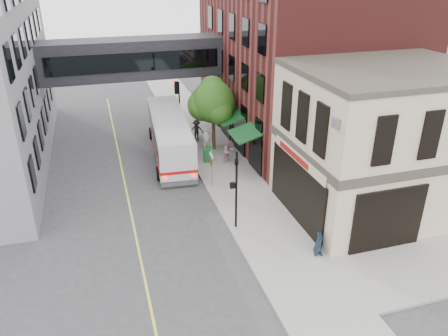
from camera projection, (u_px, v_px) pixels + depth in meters
ground at (241, 251)px, 22.36m from camera, size 120.00×120.00×0.00m
sidewalk_main at (208, 145)px, 34.96m from camera, size 4.00×60.00×0.15m
corner_building at (381, 142)px, 24.62m from camera, size 10.19×8.12×8.45m
brick_building at (300, 50)px, 34.93m from camera, size 13.76×18.00×14.00m
skyway_bridge at (132, 58)px, 34.36m from camera, size 14.00×3.18×3.00m
traffic_signal_near at (236, 181)px, 22.91m from camera, size 0.44×0.22×4.60m
traffic_signal_far at (178, 97)px, 35.70m from camera, size 0.53×0.28×4.50m
street_sign_pole at (211, 161)px, 27.69m from camera, size 0.08×0.75×3.00m
street_tree at (212, 101)px, 32.69m from camera, size 3.80×3.20×5.60m
lane_marking at (124, 179)px, 29.70m from camera, size 0.12×40.00×0.01m
bus at (170, 134)px, 32.72m from camera, size 3.39×11.37×3.02m
pedestrian_a at (207, 139)px, 33.42m from camera, size 0.79×0.62×1.91m
pedestrian_b at (228, 151)px, 31.50m from camera, size 1.01×0.89×1.73m
pedestrian_c at (197, 130)px, 35.26m from camera, size 1.25×0.85×1.78m
newspaper_box at (207, 155)px, 31.75m from camera, size 0.56×0.51×1.03m
sandwich_board at (319, 244)px, 21.71m from camera, size 0.57×0.69×1.07m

